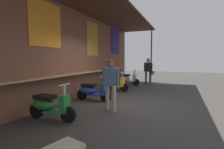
# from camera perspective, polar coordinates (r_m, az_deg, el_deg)

# --- Properties ---
(ground_plane) EXTENTS (34.97, 34.97, 0.00)m
(ground_plane) POSITION_cam_1_polar(r_m,az_deg,el_deg) (6.11, 2.21, -9.81)
(ground_plane) COLOR #383533
(market_stall_facade) EXTENTS (12.49, 2.48, 3.63)m
(market_stall_facade) POSITION_cam_1_polar(r_m,az_deg,el_deg) (6.81, -12.72, 8.77)
(market_stall_facade) COLOR brown
(market_stall_facade) RESTS_ON ground_plane
(scooter_green) EXTENTS (0.49, 1.40, 0.97)m
(scooter_green) POSITION_cam_1_polar(r_m,az_deg,el_deg) (4.71, -20.79, -9.80)
(scooter_green) COLOR #237533
(scooter_green) RESTS_ON ground_plane
(scooter_blue) EXTENTS (0.49, 1.40, 0.97)m
(scooter_blue) POSITION_cam_1_polar(r_m,az_deg,el_deg) (6.44, -7.02, -5.53)
(scooter_blue) COLOR #233D9E
(scooter_blue) RESTS_ON ground_plane
(scooter_yellow) EXTENTS (0.49, 1.40, 0.97)m
(scooter_yellow) POSITION_cam_1_polar(r_m,az_deg,el_deg) (8.40, 0.59, -2.99)
(scooter_yellow) COLOR gold
(scooter_yellow) RESTS_ON ground_plane
(scooter_silver) EXTENTS (0.48, 1.40, 0.97)m
(scooter_silver) POSITION_cam_1_polar(r_m,az_deg,el_deg) (10.45, 5.23, -1.41)
(scooter_silver) COLOR #B2B5BA
(scooter_silver) RESTS_ON ground_plane
(shopper_with_handbag) EXTENTS (0.34, 0.67, 1.66)m
(shopper_with_handbag) POSITION_cam_1_polar(r_m,az_deg,el_deg) (10.71, 12.38, 1.99)
(shopper_with_handbag) COLOR #383D4C
(shopper_with_handbag) RESTS_ON ground_plane
(shopper_browsing) EXTENTS (0.28, 0.55, 1.59)m
(shopper_browsing) POSITION_cam_1_polar(r_m,az_deg,el_deg) (5.07, -0.48, -1.76)
(shopper_browsing) COLOR #ADA393
(shopper_browsing) RESTS_ON ground_plane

